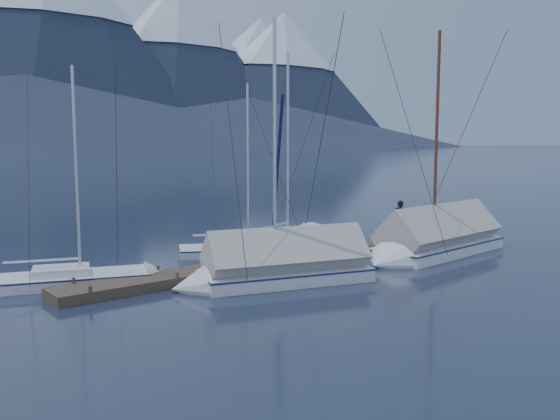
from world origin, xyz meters
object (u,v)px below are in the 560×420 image
(sailboat_open_mid, at_px, (258,251))
(sailboat_open_right, at_px, (293,240))
(sailboat_open_left, at_px, (94,280))
(sailboat_covered_near, at_px, (431,243))
(person, at_px, (400,218))
(sailboat_covered_far, at_px, (271,270))

(sailboat_open_mid, bearing_deg, sailboat_open_right, 19.65)
(sailboat_open_left, relative_size, sailboat_open_mid, 1.01)
(sailboat_covered_near, bearing_deg, person, 65.90)
(sailboat_open_right, distance_m, sailboat_covered_near, 6.56)
(sailboat_covered_near, height_order, sailboat_covered_far, sailboat_covered_near)
(sailboat_covered_near, distance_m, person, 3.07)
(sailboat_open_right, relative_size, sailboat_covered_near, 0.93)
(sailboat_covered_near, bearing_deg, sailboat_open_left, 162.38)
(sailboat_open_left, height_order, sailboat_covered_far, sailboat_covered_far)
(sailboat_open_mid, bearing_deg, sailboat_covered_near, -41.16)
(sailboat_open_left, bearing_deg, sailboat_covered_near, -17.62)
(sailboat_covered_near, bearing_deg, sailboat_open_mid, 138.84)
(person, bearing_deg, sailboat_open_mid, 51.95)
(sailboat_open_right, relative_size, person, 5.57)
(sailboat_open_right, bearing_deg, sailboat_open_mid, -160.35)
(sailboat_open_mid, relative_size, sailboat_open_right, 0.82)
(sailboat_open_mid, distance_m, sailboat_covered_far, 5.42)
(sailboat_covered_far, height_order, person, sailboat_covered_far)
(sailboat_open_mid, bearing_deg, sailboat_open_left, -174.72)
(sailboat_covered_near, bearing_deg, sailboat_open_right, 115.17)
(sailboat_covered_near, bearing_deg, sailboat_covered_far, 177.80)
(sailboat_open_left, bearing_deg, sailboat_open_right, 9.32)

